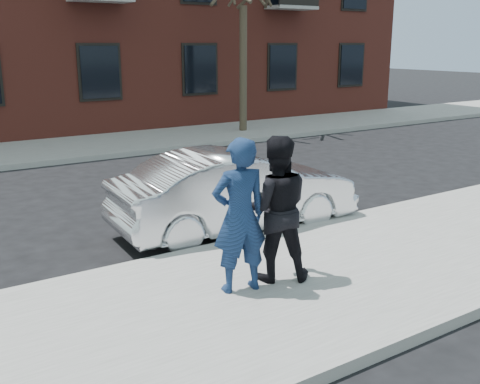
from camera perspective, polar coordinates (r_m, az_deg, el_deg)
ground at (r=8.98m, az=15.38°, el=-6.10°), size 100.00×100.00×0.00m
near_sidewalk at (r=8.81m, az=16.63°, el=-6.10°), size 50.00×3.50×0.15m
near_curb at (r=9.98m, az=8.78°, el=-3.15°), size 50.00×0.10×0.15m
far_sidewalk at (r=18.16m, az=-12.10°, el=4.86°), size 50.00×3.50×0.15m
far_curb at (r=16.51m, az=-9.81°, el=4.00°), size 50.00×0.10×0.15m
silver_sedan at (r=9.54m, az=-0.45°, el=0.10°), size 4.31×1.70×1.40m
man_hoodie at (r=6.79m, az=-0.05°, el=-2.44°), size 0.77×0.58×1.93m
man_peacoat at (r=7.16m, az=3.62°, el=-1.71°), size 1.14×1.06×1.89m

